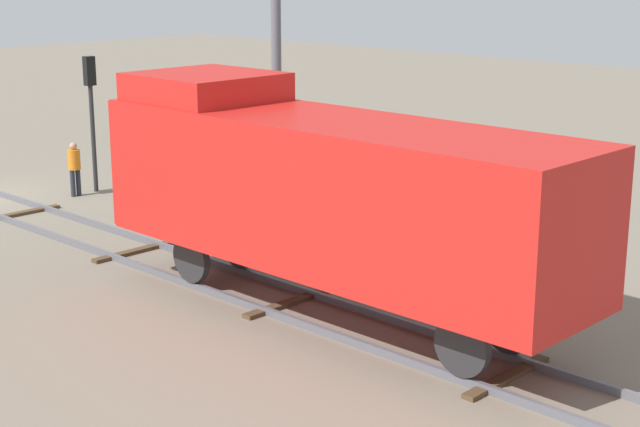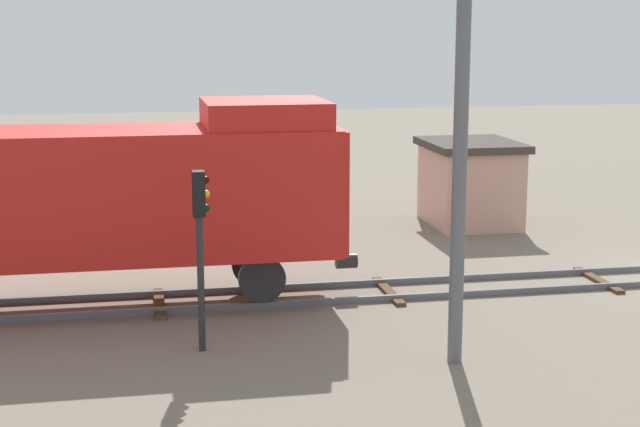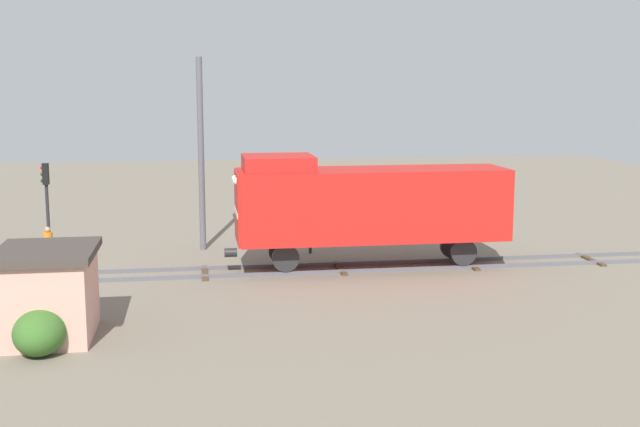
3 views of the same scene
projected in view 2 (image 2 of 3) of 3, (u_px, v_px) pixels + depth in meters
locomotive at (105, 190)px, 22.19m from camera, size 2.90×11.60×4.60m
traffic_signal_mid at (200, 226)px, 19.31m from camera, size 0.32×0.34×3.67m
catenary_mast at (462, 125)px, 18.20m from camera, size 1.94×0.28×8.80m
relay_hut at (470, 182)px, 31.81m from camera, size 3.50×2.90×2.74m
bush_mid at (453, 196)px, 33.54m from camera, size 1.79×1.46×1.30m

